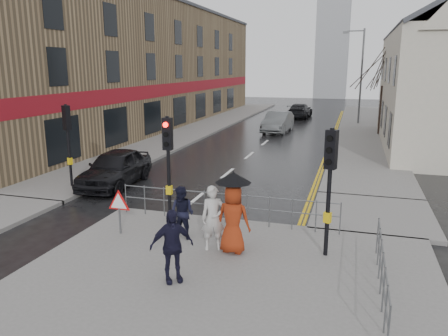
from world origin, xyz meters
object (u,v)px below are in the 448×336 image
Objects in this scene: car_parked at (115,168)px; pedestrian_a at (213,218)px; pedestrian_b at (182,213)px; car_mid at (278,122)px; pedestrian_with_umbrella at (233,211)px; pedestrian_d at (172,246)px.

pedestrian_a is at bearing -45.46° from car_parked.
pedestrian_a is 1.14× the size of pedestrian_b.
pedestrian_b is at bearing -84.20° from car_mid.
pedestrian_with_umbrella is (1.65, -0.47, 0.39)m from pedestrian_b.
pedestrian_a is 0.37× the size of car_mid.
pedestrian_b is 22.67m from car_mid.
car_parked is (-6.79, 5.52, -0.53)m from pedestrian_with_umbrella.
pedestrian_d is 0.36× the size of car_mid.
pedestrian_b is 1.76m from pedestrian_with_umbrella.
pedestrian_with_umbrella reaches higher than car_parked.
pedestrian_a is 1.02× the size of pedestrian_d.
pedestrian_a is 8.30m from car_parked.
pedestrian_a reaches higher than pedestrian_d.
car_mid is (-1.92, 25.09, -0.22)m from pedestrian_d.
pedestrian_b is 0.70× the size of pedestrian_with_umbrella.
pedestrian_d is at bearing -55.97° from car_parked.
pedestrian_a is at bearing 42.69° from pedestrian_d.
pedestrian_with_umbrella is 0.46× the size of car_mid.
car_mid is (-2.26, 23.08, -0.24)m from pedestrian_a.
pedestrian_b is 0.34× the size of car_parked.
car_parked is (-5.14, 5.05, -0.14)m from pedestrian_b.
pedestrian_b is at bearing -48.53° from car_parked.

